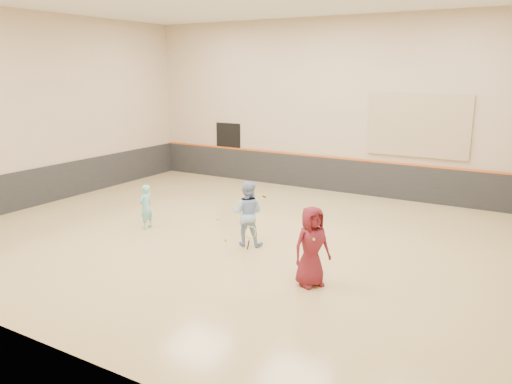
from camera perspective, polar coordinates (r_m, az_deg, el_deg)
The scene contains 14 objects.
room at distance 12.71m, azimuth -1.05°, elevation -1.83°, with size 15.04×12.04×6.22m.
wainscot_back at distance 17.98m, azimuth 8.90°, elevation 1.96°, with size 14.90×0.04×1.20m, color #232326.
wainscot_left at distance 17.73m, azimuth -22.14°, elevation 0.93°, with size 0.04×11.90×1.20m, color #232326.
accent_stripe at distance 17.86m, azimuth 8.97°, elevation 3.90°, with size 14.90×0.03×0.06m, color #D85914.
acoustic_panel at distance 16.87m, azimuth 18.06°, elevation 7.22°, with size 3.20×0.08×2.00m, color tan.
doorway at distance 19.95m, azimuth -3.16°, elevation 4.72°, with size 1.10×0.05×2.20m, color black.
girl at distance 13.91m, azimuth -12.48°, elevation -1.65°, with size 0.45×0.29×1.22m, color #79D1D1.
instructor at distance 12.24m, azimuth -0.98°, elevation -2.45°, with size 0.79×0.61×1.62m, color #99B8EC.
young_man at distance 10.02m, azimuth 6.38°, elevation -6.20°, with size 0.80×0.52×1.64m, color maroon.
held_racket at distance 11.92m, azimuth -0.63°, elevation -4.66°, with size 0.32×0.32×0.63m, color #AFB928, non-canonical shape.
spare_racket at distance 17.29m, azimuth 0.52°, elevation -0.32°, with size 0.64×0.64×0.04m, color #C6D72F, non-canonical shape.
ball_under_racket at distance 12.74m, azimuth -3.49°, elevation -5.48°, with size 0.07×0.07×0.07m, color #B9CD2F.
ball_in_hand at distance 9.74m, azimuth 6.59°, elevation -5.43°, with size 0.07×0.07×0.07m, color #D3E936.
ball_beside_spare at distance 14.50m, azimuth -4.41°, elevation -3.09°, with size 0.07×0.07×0.07m, color #CFEA36.
Camera 1 is at (6.38, -10.45, 4.23)m, focal length 35.00 mm.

